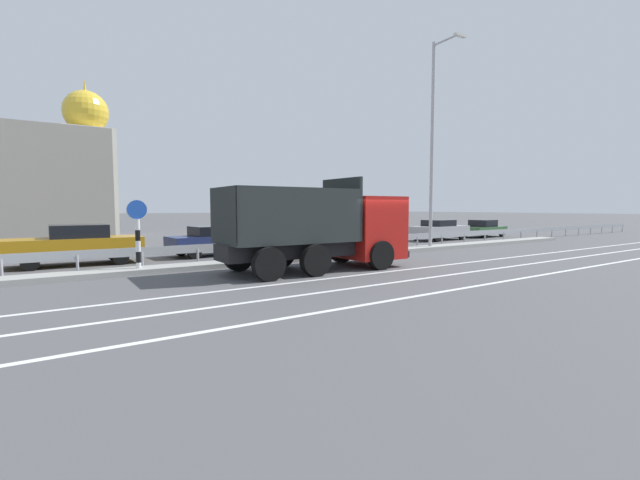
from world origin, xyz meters
The scene contains 16 objects.
ground_plane centered at (0.00, 0.00, 0.00)m, with size 320.00×320.00×0.00m, color #4C4C4F.
lane_strip_0 centered at (-2.28, -1.58, 0.00)m, with size 68.64×0.16×0.01m, color silver.
lane_strip_1 centered at (-2.28, -3.25, 0.00)m, with size 68.64×0.16×0.01m, color silver.
lane_strip_2 centered at (-2.28, -4.98, 0.00)m, with size 68.64×0.16×0.01m, color silver.
median_island centered at (0.00, 2.94, 0.09)m, with size 37.75×1.10×0.18m, color gray.
median_guardrail centered at (0.00, 4.08, 0.57)m, with size 68.64×0.09×0.78m.
dump_truck centered at (-1.31, 0.20, 1.31)m, with size 6.97×2.90×3.29m.
median_road_sign centered at (-7.57, 2.94, 1.29)m, with size 0.69×0.16×2.50m.
street_lamp_1 centered at (6.98, 2.86, 5.80)m, with size 0.71×1.90×10.68m.
parked_car_3 centered at (-9.10, 6.50, 0.79)m, with size 4.74×1.93×1.56m.
parked_car_4 centered at (-3.55, 6.72, 0.70)m, with size 4.16×2.01×1.36m.
parked_car_5 centered at (1.80, 6.95, 0.80)m, with size 4.38×1.93×1.62m.
parked_car_6 centered at (6.54, 7.12, 0.75)m, with size 4.06×2.16×1.51m.
parked_car_7 centered at (12.47, 6.95, 0.71)m, with size 4.57×2.09×1.38m.
parked_car_8 centered at (17.66, 7.14, 0.66)m, with size 4.08×2.05×1.29m.
church_tower centered at (-6.56, 25.21, 5.41)m, with size 3.60×3.60×11.98m.
Camera 1 is at (-10.62, -12.35, 2.23)m, focal length 24.00 mm.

